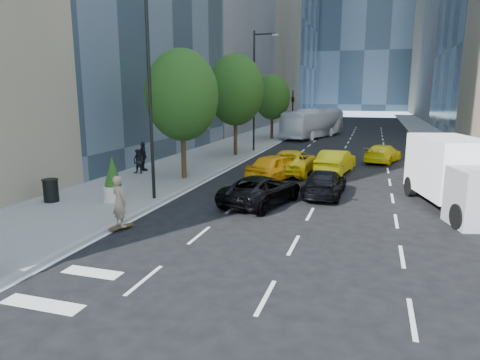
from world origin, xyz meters
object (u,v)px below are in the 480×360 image
(black_sedan_lincoln, at_px, (262,190))
(black_sedan_mercedes, at_px, (324,183))
(box_truck, at_px, (456,174))
(planter_shrub, at_px, (113,179))
(skateboarder, at_px, (120,205))
(city_bus, at_px, (313,123))
(trash_can, at_px, (51,191))

(black_sedan_lincoln, xyz_separation_m, black_sedan_mercedes, (2.62, 2.51, -0.02))
(box_truck, height_order, planter_shrub, box_truck)
(skateboarder, height_order, city_bus, city_bus)
(box_truck, bearing_deg, city_bus, 94.36)
(planter_shrub, bearing_deg, black_sedan_lincoln, 16.77)
(black_sedan_mercedes, bearing_deg, black_sedan_lincoln, 45.61)
(trash_can, bearing_deg, skateboarder, -24.09)
(skateboarder, distance_m, city_bus, 36.32)
(trash_can, bearing_deg, black_sedan_mercedes, 24.73)
(black_sedan_lincoln, distance_m, planter_shrub, 6.95)
(trash_can, relative_size, planter_shrub, 0.47)
(box_truck, relative_size, planter_shrub, 3.24)
(skateboarder, xyz_separation_m, planter_shrub, (-2.46, 3.30, 0.19))
(black_sedan_lincoln, bearing_deg, city_bus, -71.48)
(city_bus, bearing_deg, skateboarder, -77.17)
(skateboarder, bearing_deg, trash_can, 0.58)
(city_bus, bearing_deg, trash_can, -85.94)
(skateboarder, bearing_deg, city_bus, -69.12)
(black_sedan_lincoln, xyz_separation_m, box_truck, (8.41, 1.65, 0.92))
(black_sedan_lincoln, bearing_deg, black_sedan_mercedes, -121.04)
(black_sedan_lincoln, bearing_deg, box_truck, -153.66)
(box_truck, distance_m, trash_can, 18.37)
(city_bus, bearing_deg, black_sedan_lincoln, -70.09)
(city_bus, height_order, planter_shrub, city_bus)
(trash_can, bearing_deg, box_truck, 14.69)
(planter_shrub, bearing_deg, city_bus, 81.61)
(black_sedan_mercedes, height_order, planter_shrub, planter_shrub)
(trash_can, distance_m, planter_shrub, 2.92)
(black_sedan_mercedes, xyz_separation_m, box_truck, (5.79, -0.86, 0.93))
(box_truck, xyz_separation_m, planter_shrub, (-15.05, -3.65, -0.43))
(box_truck, bearing_deg, black_sedan_lincoln, 176.28)
(city_bus, xyz_separation_m, planter_shrub, (-4.86, -32.93, -0.46))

